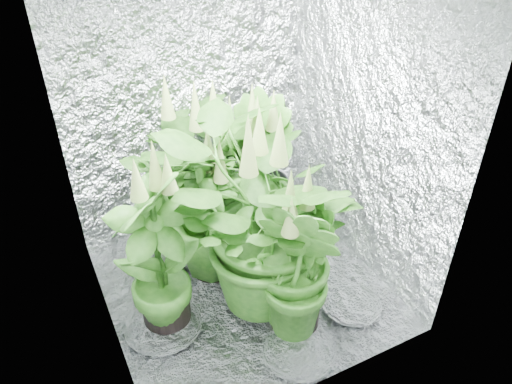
{
  "coord_description": "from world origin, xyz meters",
  "views": [
    {
      "loc": [
        -0.94,
        -2.03,
        2.25
      ],
      "look_at": [
        0.09,
        0.0,
        0.68
      ],
      "focal_mm": 35.0,
      "sensor_mm": 36.0,
      "label": 1
    }
  ],
  "objects_px": {
    "plant_f": "(158,253)",
    "circulation_fan": "(283,194)",
    "plant_d": "(210,214)",
    "plant_a": "(197,171)",
    "plant_e": "(267,223)",
    "plant_c": "(253,180)",
    "plant_b": "(227,174)",
    "plant_g": "(298,266)"
  },
  "relations": [
    {
      "from": "plant_a",
      "to": "plant_b",
      "type": "bearing_deg",
      "value": 18.02
    },
    {
      "from": "plant_g",
      "to": "plant_b",
      "type": "bearing_deg",
      "value": 87.02
    },
    {
      "from": "plant_c",
      "to": "plant_d",
      "type": "xyz_separation_m",
      "value": [
        -0.34,
        -0.1,
        -0.09
      ]
    },
    {
      "from": "plant_f",
      "to": "circulation_fan",
      "type": "relative_size",
      "value": 2.98
    },
    {
      "from": "plant_c",
      "to": "plant_g",
      "type": "height_order",
      "value": "plant_c"
    },
    {
      "from": "plant_a",
      "to": "plant_e",
      "type": "bearing_deg",
      "value": -79.26
    },
    {
      "from": "plant_b",
      "to": "plant_c",
      "type": "height_order",
      "value": "plant_c"
    },
    {
      "from": "plant_c",
      "to": "plant_e",
      "type": "distance_m",
      "value": 0.53
    },
    {
      "from": "plant_a",
      "to": "plant_e",
      "type": "xyz_separation_m",
      "value": [
        0.13,
        -0.7,
        0.02
      ]
    },
    {
      "from": "plant_g",
      "to": "plant_e",
      "type": "bearing_deg",
      "value": 102.22
    },
    {
      "from": "plant_b",
      "to": "plant_e",
      "type": "xyz_separation_m",
      "value": [
        -0.11,
        -0.78,
        0.17
      ]
    },
    {
      "from": "plant_d",
      "to": "plant_e",
      "type": "xyz_separation_m",
      "value": [
        0.17,
        -0.4,
        0.15
      ]
    },
    {
      "from": "plant_a",
      "to": "plant_g",
      "type": "bearing_deg",
      "value": -78.87
    },
    {
      "from": "plant_a",
      "to": "plant_d",
      "type": "relative_size",
      "value": 1.21
    },
    {
      "from": "plant_f",
      "to": "circulation_fan",
      "type": "height_order",
      "value": "plant_f"
    },
    {
      "from": "plant_d",
      "to": "plant_e",
      "type": "bearing_deg",
      "value": -66.72
    },
    {
      "from": "plant_c",
      "to": "plant_g",
      "type": "xyz_separation_m",
      "value": [
        -0.11,
        -0.75,
        -0.06
      ]
    },
    {
      "from": "plant_d",
      "to": "plant_g",
      "type": "distance_m",
      "value": 0.69
    },
    {
      "from": "plant_f",
      "to": "plant_c",
      "type": "bearing_deg",
      "value": 28.0
    },
    {
      "from": "plant_c",
      "to": "plant_a",
      "type": "bearing_deg",
      "value": 145.53
    },
    {
      "from": "plant_f",
      "to": "circulation_fan",
      "type": "xyz_separation_m",
      "value": [
        1.1,
        0.62,
        -0.37
      ]
    },
    {
      "from": "plant_b",
      "to": "plant_c",
      "type": "bearing_deg",
      "value": -78.54
    },
    {
      "from": "plant_e",
      "to": "plant_g",
      "type": "distance_m",
      "value": 0.28
    },
    {
      "from": "plant_a",
      "to": "plant_c",
      "type": "relative_size",
      "value": 1.05
    },
    {
      "from": "plant_e",
      "to": "plant_d",
      "type": "bearing_deg",
      "value": 113.28
    },
    {
      "from": "plant_b",
      "to": "plant_d",
      "type": "height_order",
      "value": "plant_d"
    },
    {
      "from": "plant_b",
      "to": "plant_e",
      "type": "height_order",
      "value": "plant_e"
    },
    {
      "from": "plant_d",
      "to": "plant_g",
      "type": "relative_size",
      "value": 0.96
    },
    {
      "from": "plant_f",
      "to": "circulation_fan",
      "type": "bearing_deg",
      "value": 29.44
    },
    {
      "from": "plant_a",
      "to": "plant_c",
      "type": "xyz_separation_m",
      "value": [
        0.3,
        -0.2,
        -0.04
      ]
    },
    {
      "from": "plant_b",
      "to": "plant_f",
      "type": "height_order",
      "value": "plant_f"
    },
    {
      "from": "plant_d",
      "to": "circulation_fan",
      "type": "xyz_separation_m",
      "value": [
        0.69,
        0.32,
        -0.28
      ]
    },
    {
      "from": "plant_e",
      "to": "circulation_fan",
      "type": "distance_m",
      "value": 0.98
    },
    {
      "from": "plant_a",
      "to": "plant_e",
      "type": "distance_m",
      "value": 0.71
    },
    {
      "from": "plant_b",
      "to": "circulation_fan",
      "type": "xyz_separation_m",
      "value": [
        0.41,
        -0.06,
        -0.26
      ]
    },
    {
      "from": "plant_a",
      "to": "circulation_fan",
      "type": "bearing_deg",
      "value": 1.77
    },
    {
      "from": "plant_e",
      "to": "plant_b",
      "type": "bearing_deg",
      "value": 82.11
    },
    {
      "from": "plant_a",
      "to": "circulation_fan",
      "type": "relative_size",
      "value": 3.09
    },
    {
      "from": "plant_c",
      "to": "plant_e",
      "type": "xyz_separation_m",
      "value": [
        -0.17,
        -0.5,
        0.06
      ]
    },
    {
      "from": "plant_f",
      "to": "plant_g",
      "type": "relative_size",
      "value": 1.13
    },
    {
      "from": "plant_a",
      "to": "plant_c",
      "type": "distance_m",
      "value": 0.36
    },
    {
      "from": "plant_e",
      "to": "plant_c",
      "type": "bearing_deg",
      "value": 71.57
    }
  ]
}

